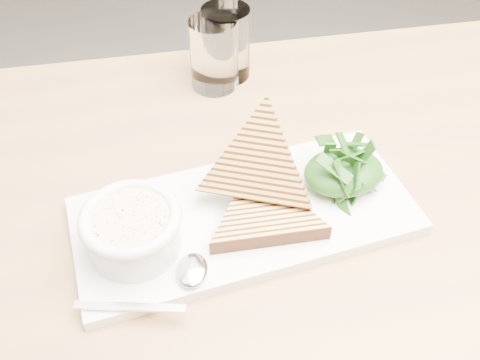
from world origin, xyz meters
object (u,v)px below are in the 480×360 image
object	(u,v)px
platter	(245,215)
glass_far	(226,43)
table_top	(251,212)
glass_near	(214,54)
soup_bowl	(134,234)

from	to	relation	value
platter	glass_far	world-z (taller)	glass_far
table_top	glass_near	distance (m)	0.27
table_top	soup_bowl	bearing A→B (deg)	-165.42
table_top	soup_bowl	distance (m)	0.17
platter	glass_near	distance (m)	0.29
table_top	glass_near	xyz separation A→B (m)	(0.02, 0.26, 0.08)
platter	soup_bowl	world-z (taller)	soup_bowl
table_top	glass_near	size ratio (longest dim) A/B	10.01
table_top	soup_bowl	size ratio (longest dim) A/B	10.58
table_top	glass_far	distance (m)	0.30
table_top	soup_bowl	xyz separation A→B (m)	(-0.15, -0.04, 0.06)
platter	soup_bowl	size ratio (longest dim) A/B	3.90
table_top	glass_near	world-z (taller)	glass_near
glass_near	glass_far	world-z (taller)	glass_far
glass_near	platter	bearing A→B (deg)	-97.53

